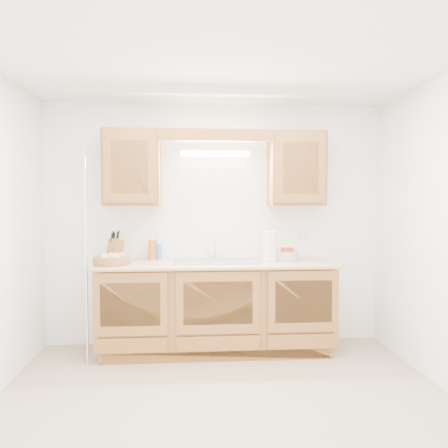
{
  "coord_description": "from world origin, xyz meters",
  "views": [
    {
      "loc": [
        -0.24,
        -3.08,
        1.5
      ],
      "look_at": [
        0.05,
        0.85,
        1.29
      ],
      "focal_mm": 35.0,
      "sensor_mm": 36.0,
      "label": 1
    }
  ],
  "objects": [
    {
      "name": "fruit_basket",
      "position": [
        -1.0,
        1.1,
        0.95
      ],
      "size": [
        0.45,
        0.45,
        0.11
      ],
      "rotation": [
        0.0,
        0.0,
        0.39
      ],
      "color": "olive",
      "rests_on": "countertop"
    },
    {
      "name": "outlet_plate",
      "position": [
        0.95,
        1.49,
        1.15
      ],
      "size": [
        0.08,
        0.01,
        0.12
      ],
      "primitive_type": "cube",
      "color": "white",
      "rests_on": "room"
    },
    {
      "name": "room",
      "position": [
        0.0,
        0.0,
        1.25
      ],
      "size": [
        3.52,
        3.5,
        2.5
      ],
      "color": "tan",
      "rests_on": "ground"
    },
    {
      "name": "paper_towel",
      "position": [
        0.54,
        1.21,
        1.05
      ],
      "size": [
        0.17,
        0.17,
        0.35
      ],
      "rotation": [
        0.0,
        0.0,
        -0.26
      ],
      "color": "silver",
      "rests_on": "countertop"
    },
    {
      "name": "sponge",
      "position": [
        0.66,
        1.44,
        0.91
      ],
      "size": [
        0.1,
        0.07,
        0.02
      ],
      "rotation": [
        0.0,
        0.0,
        0.05
      ],
      "color": "#CC333F",
      "rests_on": "countertop"
    },
    {
      "name": "sink",
      "position": [
        0.0,
        1.21,
        0.83
      ],
      "size": [
        0.84,
        0.46,
        0.36
      ],
      "color": "#9E9EA3",
      "rests_on": "countertop"
    },
    {
      "name": "countertop",
      "position": [
        0.0,
        1.19,
        0.88
      ],
      "size": [
        2.3,
        0.63,
        0.04
      ],
      "primitive_type": "cube",
      "color": "tan",
      "rests_on": "base_cabinets"
    },
    {
      "name": "upper_cabinet_left",
      "position": [
        -0.83,
        1.33,
        1.83
      ],
      "size": [
        0.55,
        0.33,
        0.75
      ],
      "primitive_type": "cube",
      "color": "olive",
      "rests_on": "room"
    },
    {
      "name": "wire_shelf_pole",
      "position": [
        -1.2,
        0.94,
        1.0
      ],
      "size": [
        0.03,
        0.03,
        2.0
      ],
      "primitive_type": "cylinder",
      "color": "silver",
      "rests_on": "ground"
    },
    {
      "name": "apple_bowl",
      "position": [
        0.72,
        1.24,
        0.96
      ],
      "size": [
        0.33,
        0.33,
        0.13
      ],
      "rotation": [
        0.0,
        0.0,
        -0.4
      ],
      "color": "silver",
      "rests_on": "countertop"
    },
    {
      "name": "soap_bottle",
      "position": [
        -0.61,
        1.44,
        1.01
      ],
      "size": [
        0.12,
        0.12,
        0.21
      ],
      "primitive_type": "imported",
      "rotation": [
        0.0,
        0.0,
        -0.33
      ],
      "color": "blue",
      "rests_on": "countertop"
    },
    {
      "name": "knife_block",
      "position": [
        -1.01,
        1.36,
        1.01
      ],
      "size": [
        0.16,
        0.2,
        0.31
      ],
      "rotation": [
        0.0,
        0.0,
        -0.34
      ],
      "color": "olive",
      "rests_on": "countertop"
    },
    {
      "name": "upper_cabinet_right",
      "position": [
        0.83,
        1.33,
        1.83
      ],
      "size": [
        0.55,
        0.33,
        0.75
      ],
      "primitive_type": "cube",
      "color": "olive",
      "rests_on": "room"
    },
    {
      "name": "base_cabinets",
      "position": [
        0.0,
        1.2,
        0.44
      ],
      "size": [
        2.2,
        0.6,
        0.86
      ],
      "primitive_type": "cube",
      "color": "olive",
      "rests_on": "ground"
    },
    {
      "name": "fluorescent_fixture",
      "position": [
        0.0,
        1.42,
        2.0
      ],
      "size": [
        0.76,
        0.08,
        0.08
      ],
      "color": "white",
      "rests_on": "room"
    },
    {
      "name": "orange_canister",
      "position": [
        -0.65,
        1.39,
        1.01
      ],
      "size": [
        0.09,
        0.09,
        0.21
      ],
      "rotation": [
        0.0,
        0.0,
        0.3
      ],
      "color": "#E8560C",
      "rests_on": "countertop"
    },
    {
      "name": "valance",
      "position": [
        0.0,
        1.19,
        2.14
      ],
      "size": [
        2.2,
        0.05,
        0.12
      ],
      "primitive_type": "cube",
      "color": "olive",
      "rests_on": "room"
    }
  ]
}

